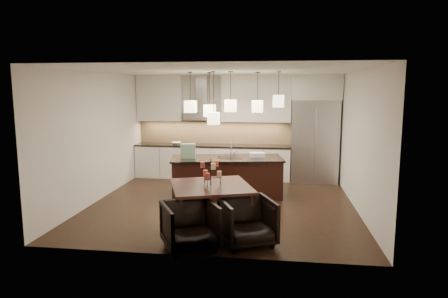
# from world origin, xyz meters

# --- Properties ---
(floor) EXTENTS (5.50, 5.50, 0.02)m
(floor) POSITION_xyz_m (0.00, 0.00, -0.01)
(floor) COLOR black
(floor) RESTS_ON ground
(ceiling) EXTENTS (5.50, 5.50, 0.02)m
(ceiling) POSITION_xyz_m (0.00, 0.00, 2.81)
(ceiling) COLOR white
(ceiling) RESTS_ON wall_back
(wall_back) EXTENTS (5.50, 0.02, 2.80)m
(wall_back) POSITION_xyz_m (0.00, 2.76, 1.40)
(wall_back) COLOR silver
(wall_back) RESTS_ON ground
(wall_front) EXTENTS (5.50, 0.02, 2.80)m
(wall_front) POSITION_xyz_m (0.00, -2.76, 1.40)
(wall_front) COLOR silver
(wall_front) RESTS_ON ground
(wall_left) EXTENTS (0.02, 5.50, 2.80)m
(wall_left) POSITION_xyz_m (-2.76, 0.00, 1.40)
(wall_left) COLOR silver
(wall_left) RESTS_ON ground
(wall_right) EXTENTS (0.02, 5.50, 2.80)m
(wall_right) POSITION_xyz_m (2.76, 0.00, 1.40)
(wall_right) COLOR silver
(wall_right) RESTS_ON ground
(refrigerator) EXTENTS (1.20, 0.72, 2.15)m
(refrigerator) POSITION_xyz_m (2.10, 2.38, 1.07)
(refrigerator) COLOR #B7B7BA
(refrigerator) RESTS_ON floor
(fridge_panel) EXTENTS (1.26, 0.72, 0.65)m
(fridge_panel) POSITION_xyz_m (2.10, 2.38, 2.47)
(fridge_panel) COLOR silver
(fridge_panel) RESTS_ON refrigerator
(lower_cabinets) EXTENTS (4.21, 0.62, 0.88)m
(lower_cabinets) POSITION_xyz_m (-0.62, 2.43, 0.44)
(lower_cabinets) COLOR silver
(lower_cabinets) RESTS_ON floor
(countertop) EXTENTS (4.21, 0.66, 0.04)m
(countertop) POSITION_xyz_m (-0.62, 2.43, 0.90)
(countertop) COLOR black
(countertop) RESTS_ON lower_cabinets
(backsplash) EXTENTS (4.21, 0.02, 0.63)m
(backsplash) POSITION_xyz_m (-0.62, 2.73, 1.24)
(backsplash) COLOR tan
(backsplash) RESTS_ON countertop
(upper_cab_left) EXTENTS (1.25, 0.35, 1.25)m
(upper_cab_left) POSITION_xyz_m (-2.10, 2.57, 2.17)
(upper_cab_left) COLOR silver
(upper_cab_left) RESTS_ON wall_back
(upper_cab_right) EXTENTS (1.85, 0.35, 1.25)m
(upper_cab_right) POSITION_xyz_m (0.55, 2.57, 2.17)
(upper_cab_right) COLOR silver
(upper_cab_right) RESTS_ON wall_back
(hood_canopy) EXTENTS (0.90, 0.52, 0.24)m
(hood_canopy) POSITION_xyz_m (-0.93, 2.48, 1.72)
(hood_canopy) COLOR #B7B7BA
(hood_canopy) RESTS_ON wall_back
(hood_chimney) EXTENTS (0.30, 0.28, 0.96)m
(hood_chimney) POSITION_xyz_m (-0.93, 2.59, 2.32)
(hood_chimney) COLOR #B7B7BA
(hood_chimney) RESTS_ON hood_canopy
(fruit_bowl) EXTENTS (0.30, 0.30, 0.06)m
(fruit_bowl) POSITION_xyz_m (-1.62, 2.38, 0.95)
(fruit_bowl) COLOR silver
(fruit_bowl) RESTS_ON countertop
(island_body) EXTENTS (2.55, 1.37, 0.85)m
(island_body) POSITION_xyz_m (0.01, 0.62, 0.43)
(island_body) COLOR black
(island_body) RESTS_ON floor
(island_top) EXTENTS (2.64, 1.46, 0.04)m
(island_top) POSITION_xyz_m (0.01, 0.62, 0.87)
(island_top) COLOR black
(island_top) RESTS_ON island_body
(faucet) EXTENTS (0.14, 0.25, 0.37)m
(faucet) POSITION_xyz_m (0.09, 0.74, 1.07)
(faucet) COLOR silver
(faucet) RESTS_ON island_top
(tote_bag) EXTENTS (0.35, 0.23, 0.33)m
(tote_bag) POSITION_xyz_m (-0.84, 0.42, 1.05)
(tote_bag) COLOR #165234
(tote_bag) RESTS_ON island_top
(food_container) EXTENTS (0.36, 0.29, 0.10)m
(food_container) POSITION_xyz_m (0.69, 0.82, 0.94)
(food_container) COLOR silver
(food_container) RESTS_ON island_top
(dining_table) EXTENTS (1.67, 1.67, 0.79)m
(dining_table) POSITION_xyz_m (0.01, -1.58, 0.39)
(dining_table) COLOR black
(dining_table) RESTS_ON floor
(candelabra) EXTENTS (0.48, 0.48, 0.46)m
(candelabra) POSITION_xyz_m (0.01, -1.58, 1.02)
(candelabra) COLOR black
(candelabra) RESTS_ON dining_table
(candle_a) EXTENTS (0.10, 0.10, 0.11)m
(candle_a) POSITION_xyz_m (0.15, -1.54, 0.98)
(candle_a) COLOR beige
(candle_a) RESTS_ON candelabra
(candle_b) EXTENTS (0.10, 0.10, 0.11)m
(candle_b) POSITION_xyz_m (-0.10, -1.49, 0.98)
(candle_b) COLOR #DB432B
(candle_b) RESTS_ON candelabra
(candle_c) EXTENTS (0.10, 0.10, 0.11)m
(candle_c) POSITION_xyz_m (-0.02, -1.73, 0.98)
(candle_c) COLOR maroon
(candle_c) RESTS_ON candelabra
(candle_d) EXTENTS (0.10, 0.10, 0.11)m
(candle_d) POSITION_xyz_m (0.09, -1.46, 1.14)
(candle_d) COLOR #DB432B
(candle_d) RESTS_ON candelabra
(candle_e) EXTENTS (0.10, 0.10, 0.11)m
(candle_e) POSITION_xyz_m (-0.13, -1.61, 1.14)
(candle_e) COLOR maroon
(candle_e) RESTS_ON candelabra
(candle_f) EXTENTS (0.10, 0.10, 0.11)m
(candle_f) POSITION_xyz_m (0.07, -1.71, 1.14)
(candle_f) COLOR beige
(candle_f) RESTS_ON candelabra
(armchair_left) EXTENTS (1.06, 1.07, 0.73)m
(armchair_left) POSITION_xyz_m (-0.17, -2.48, 0.36)
(armchair_left) COLOR black
(armchair_left) RESTS_ON floor
(armchair_right) EXTENTS (1.04, 1.06, 0.74)m
(armchair_right) POSITION_xyz_m (0.69, -2.18, 0.37)
(armchair_right) COLOR black
(armchair_right) RESTS_ON floor
(pendant_a) EXTENTS (0.24, 0.24, 0.26)m
(pendant_a) POSITION_xyz_m (-0.79, 0.47, 2.04)
(pendant_a) COLOR #FAECB3
(pendant_a) RESTS_ON ceiling
(pendant_b) EXTENTS (0.24, 0.24, 0.26)m
(pendant_b) POSITION_xyz_m (-0.39, 0.68, 1.94)
(pendant_b) COLOR #FAECB3
(pendant_b) RESTS_ON ceiling
(pendant_c) EXTENTS (0.24, 0.24, 0.26)m
(pendant_c) POSITION_xyz_m (0.12, 0.34, 2.07)
(pendant_c) COLOR #FAECB3
(pendant_c) RESTS_ON ceiling
(pendant_d) EXTENTS (0.24, 0.24, 0.26)m
(pendant_d) POSITION_xyz_m (0.68, 0.69, 2.05)
(pendant_d) COLOR #FAECB3
(pendant_d) RESTS_ON ceiling
(pendant_e) EXTENTS (0.24, 0.24, 0.26)m
(pendant_e) POSITION_xyz_m (1.14, 0.44, 2.17)
(pendant_e) COLOR #FAECB3
(pendant_e) RESTS_ON ceiling
(pendant_f) EXTENTS (0.24, 0.24, 0.26)m
(pendant_f) POSITION_xyz_m (-0.23, 0.25, 1.80)
(pendant_f) COLOR #FAECB3
(pendant_f) RESTS_ON ceiling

